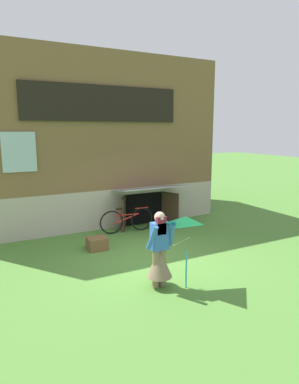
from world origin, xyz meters
name	(u,v)px	position (x,y,z in m)	size (l,w,h in m)	color
ground_plane	(150,260)	(0.00, 0.00, 0.00)	(60.00, 60.00, 0.00)	#4C7F33
log_house	(83,140)	(0.00, 5.29, 2.76)	(8.36, 5.69, 5.52)	#ADA393
person	(160,256)	(-0.48, -1.33, 0.66)	(0.61, 0.52, 1.56)	#7F6B51
kite	(185,236)	(-0.23, -1.87, 1.19)	(0.98, 1.03, 1.42)	#2DB2CC
bicycle_red	(127,220)	(0.44, 2.37, 0.38)	(1.72, 0.18, 0.78)	black
wooden_crate	(97,244)	(-0.89, 1.32, 0.16)	(0.50, 0.43, 0.33)	brown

